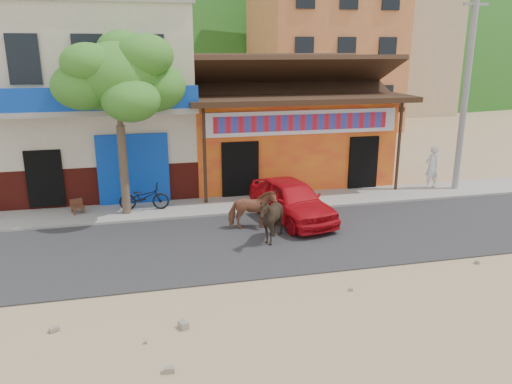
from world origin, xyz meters
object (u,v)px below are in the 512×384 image
pedestrian (432,167)px  utility_pole (466,87)px  cafe_chair_right (77,201)px  tree (120,126)px  red_car (292,200)px  cow_dark (271,219)px  cow_tan (252,210)px  scooter (144,197)px

pedestrian → utility_pole: bearing=153.1°
pedestrian → cafe_chair_right: size_ratio=1.96×
tree → red_car: size_ratio=1.50×
utility_pole → cow_dark: 9.98m
tree → cow_tan: (3.89, -2.25, -2.46)m
cow_dark → scooter: size_ratio=0.83×
cow_dark → pedestrian: pedestrian is taller
scooter → tree: bearing=118.6°
scooter → red_car: bearing=-105.9°
cafe_chair_right → utility_pole: bearing=-18.9°
utility_pole → red_car: bearing=-165.8°
utility_pole → cow_dark: (-8.63, -3.70, -3.37)m
tree → cafe_chair_right: 3.05m
utility_pole → pedestrian: bearing=161.7°
cow_tan → cow_dark: cow_dark is taller
cow_dark → red_car: 2.17m
utility_pole → scooter: 12.71m
red_car → cafe_chair_right: (-6.98, 2.05, -0.16)m
cow_tan → cow_dark: size_ratio=1.04×
cow_tan → scooter: cow_tan is taller
red_car → cafe_chair_right: 7.28m
utility_pole → red_car: utility_pole is taller
cow_dark → red_car: (1.19, 1.81, -0.03)m
tree → cafe_chair_right: size_ratio=6.82×
tree → red_car: 6.11m
red_car → cafe_chair_right: red_car is taller
tree → red_car: (5.36, -1.69, -2.40)m
utility_pole → cafe_chair_right: bearing=179.3°
utility_pole → scooter: size_ratio=4.67×
tree → cafe_chair_right: (-1.62, 0.36, -2.56)m
red_car → pedestrian: (6.52, 2.19, 0.26)m
pedestrian → cafe_chair_right: (-13.50, -0.14, -0.42)m
tree → cafe_chair_right: bearing=167.3°
tree → utility_pole: (12.80, 0.20, 1.00)m
red_car → cafe_chair_right: size_ratio=4.54×
utility_pole → cafe_chair_right: (-14.42, 0.16, -3.56)m
cow_tan → pedestrian: 8.46m
utility_pole → cafe_chair_right: utility_pole is taller
utility_pole → cow_tan: bearing=-164.6°
cafe_chair_right → pedestrian: bearing=-17.6°
utility_pole → pedestrian: size_ratio=4.65×
cow_dark → scooter: (-3.57, 3.74, -0.18)m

